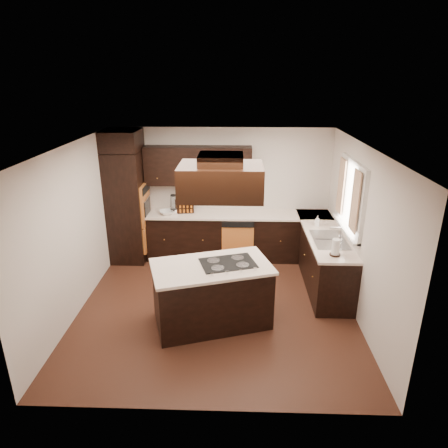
% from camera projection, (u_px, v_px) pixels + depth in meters
% --- Properties ---
extents(floor, '(4.20, 4.20, 0.02)m').
position_uv_depth(floor, '(216.00, 306.00, 6.30)').
color(floor, '#582E1E').
rests_on(floor, ground).
extents(ceiling, '(4.20, 4.20, 0.02)m').
position_uv_depth(ceiling, '(215.00, 146.00, 5.41)').
color(ceiling, silver).
rests_on(ceiling, ground).
extents(wall_back, '(4.20, 0.02, 2.50)m').
position_uv_depth(wall_back, '(222.00, 192.00, 7.82)').
color(wall_back, beige).
rests_on(wall_back, ground).
extents(wall_front, '(4.20, 0.02, 2.50)m').
position_uv_depth(wall_front, '(204.00, 312.00, 3.88)').
color(wall_front, beige).
rests_on(wall_front, ground).
extents(wall_left, '(0.02, 4.20, 2.50)m').
position_uv_depth(wall_left, '(74.00, 230.00, 5.92)').
color(wall_left, beige).
rests_on(wall_left, ground).
extents(wall_right, '(0.02, 4.20, 2.50)m').
position_uv_depth(wall_right, '(361.00, 234.00, 5.78)').
color(wall_right, beige).
rests_on(wall_right, ground).
extents(oven_column, '(0.65, 0.75, 2.12)m').
position_uv_depth(oven_column, '(127.00, 207.00, 7.57)').
color(oven_column, black).
rests_on(oven_column, floor).
extents(wall_oven_face, '(0.05, 0.62, 0.78)m').
position_uv_depth(wall_oven_face, '(145.00, 204.00, 7.54)').
color(wall_oven_face, orange).
rests_on(wall_oven_face, oven_column).
extents(base_cabinets_back, '(2.93, 0.60, 0.88)m').
position_uv_depth(base_cabinets_back, '(223.00, 236.00, 7.82)').
color(base_cabinets_back, black).
rests_on(base_cabinets_back, floor).
extents(base_cabinets_right, '(0.60, 2.40, 0.88)m').
position_uv_depth(base_cabinets_right, '(322.00, 257.00, 6.92)').
color(base_cabinets_right, black).
rests_on(base_cabinets_right, floor).
extents(countertop_back, '(2.93, 0.63, 0.04)m').
position_uv_depth(countertop_back, '(223.00, 214.00, 7.64)').
color(countertop_back, beige).
rests_on(countertop_back, base_cabinets_back).
extents(countertop_right, '(0.63, 2.40, 0.04)m').
position_uv_depth(countertop_right, '(324.00, 233.00, 6.76)').
color(countertop_right, beige).
rests_on(countertop_right, base_cabinets_right).
extents(upper_cabinets, '(2.00, 0.34, 0.72)m').
position_uv_depth(upper_cabinets, '(198.00, 166.00, 7.47)').
color(upper_cabinets, black).
rests_on(upper_cabinets, wall_back).
extents(dishwasher_front, '(0.60, 0.05, 0.72)m').
position_uv_depth(dishwasher_front, '(238.00, 245.00, 7.55)').
color(dishwasher_front, orange).
rests_on(dishwasher_front, floor).
extents(window_frame, '(0.06, 1.32, 1.12)m').
position_uv_depth(window_frame, '(351.00, 196.00, 6.16)').
color(window_frame, white).
rests_on(window_frame, wall_right).
extents(window_pane, '(0.00, 1.20, 1.00)m').
position_uv_depth(window_pane, '(353.00, 196.00, 6.16)').
color(window_pane, white).
rests_on(window_pane, wall_right).
extents(curtain_left, '(0.02, 0.34, 0.90)m').
position_uv_depth(curtain_left, '(355.00, 201.00, 5.75)').
color(curtain_left, beige).
rests_on(curtain_left, wall_right).
extents(curtain_right, '(0.02, 0.34, 0.90)m').
position_uv_depth(curtain_right, '(341.00, 186.00, 6.54)').
color(curtain_right, beige).
rests_on(curtain_right, wall_right).
extents(sink_rim, '(0.52, 0.84, 0.01)m').
position_uv_depth(sink_rim, '(329.00, 239.00, 6.42)').
color(sink_rim, silver).
rests_on(sink_rim, countertop_right).
extents(island, '(1.77, 1.30, 0.88)m').
position_uv_depth(island, '(212.00, 295.00, 5.73)').
color(island, black).
rests_on(island, floor).
extents(island_top, '(1.85, 1.37, 0.04)m').
position_uv_depth(island_top, '(211.00, 267.00, 5.57)').
color(island_top, beige).
rests_on(island_top, island).
extents(cooktop, '(0.87, 0.70, 0.01)m').
position_uv_depth(cooktop, '(228.00, 263.00, 5.62)').
color(cooktop, black).
rests_on(cooktop, island_top).
extents(range_hood, '(1.05, 0.72, 0.42)m').
position_uv_depth(range_hood, '(221.00, 181.00, 5.01)').
color(range_hood, black).
rests_on(range_hood, ceiling).
extents(hood_duct, '(0.55, 0.50, 0.13)m').
position_uv_depth(hood_duct, '(221.00, 159.00, 4.92)').
color(hood_duct, black).
rests_on(hood_duct, ceiling).
extents(blender_base, '(0.15, 0.15, 0.10)m').
position_uv_depth(blender_base, '(174.00, 211.00, 7.59)').
color(blender_base, silver).
rests_on(blender_base, countertop_back).
extents(blender_pitcher, '(0.13, 0.13, 0.26)m').
position_uv_depth(blender_pitcher, '(173.00, 202.00, 7.52)').
color(blender_pitcher, silver).
rests_on(blender_pitcher, blender_base).
extents(spice_rack, '(0.37, 0.16, 0.30)m').
position_uv_depth(spice_rack, '(184.00, 206.00, 7.61)').
color(spice_rack, black).
rests_on(spice_rack, countertop_back).
extents(mixing_bowl, '(0.38, 0.38, 0.07)m').
position_uv_depth(mixing_bowl, '(167.00, 212.00, 7.59)').
color(mixing_bowl, white).
rests_on(mixing_bowl, countertop_back).
extents(soap_bottle, '(0.10, 0.10, 0.18)m').
position_uv_depth(soap_bottle, '(317.00, 221.00, 6.99)').
color(soap_bottle, white).
rests_on(soap_bottle, countertop_right).
extents(paper_towel, '(0.12, 0.12, 0.26)m').
position_uv_depth(paper_towel, '(336.00, 248.00, 5.82)').
color(paper_towel, white).
rests_on(paper_towel, countertop_right).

